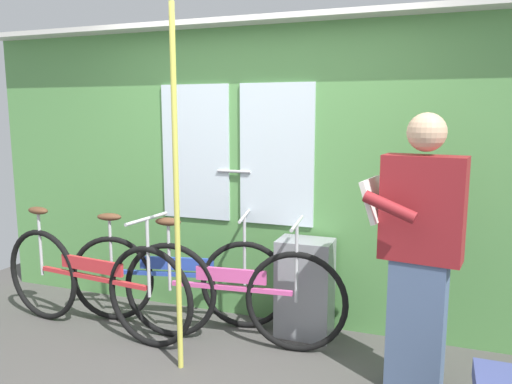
% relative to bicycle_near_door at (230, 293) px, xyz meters
% --- Properties ---
extents(train_door_wall, '(5.06, 0.28, 2.37)m').
position_rel_bicycle_near_door_xyz_m(train_door_wall, '(0.03, 0.55, 0.85)').
color(train_door_wall, '#56934C').
rests_on(train_door_wall, ground_plane).
extents(bicycle_near_door, '(1.68, 0.44, 0.94)m').
position_rel_bicycle_near_door_xyz_m(bicycle_near_door, '(0.00, 0.00, 0.00)').
color(bicycle_near_door, black).
rests_on(bicycle_near_door, ground_plane).
extents(bicycle_leaning_behind, '(1.83, 0.44, 0.96)m').
position_rel_bicycle_near_door_xyz_m(bicycle_leaning_behind, '(-1.08, -0.17, 0.01)').
color(bicycle_leaning_behind, black).
rests_on(bicycle_leaning_behind, ground_plane).
extents(bicycle_by_pole, '(1.76, 0.54, 0.91)m').
position_rel_bicycle_near_door_xyz_m(bicycle_by_pole, '(-0.54, 0.18, -0.01)').
color(bicycle_by_pole, black).
rests_on(bicycle_by_pole, ground_plane).
extents(passenger_reading_newspaper, '(0.60, 0.53, 1.68)m').
position_rel_bicycle_near_door_xyz_m(passenger_reading_newspaper, '(1.28, -0.17, 0.50)').
color(passenger_reading_newspaper, slate).
rests_on(passenger_reading_newspaper, ground_plane).
extents(trash_bin_by_wall, '(0.41, 0.28, 0.74)m').
position_rel_bicycle_near_door_xyz_m(trash_bin_by_wall, '(0.47, 0.34, -0.02)').
color(trash_bin_by_wall, gray).
rests_on(trash_bin_by_wall, ground_plane).
extents(handrail_pole, '(0.04, 0.04, 2.33)m').
position_rel_bicycle_near_door_xyz_m(handrail_pole, '(-0.18, -0.43, 0.78)').
color(handrail_pole, '#C6C14C').
rests_on(handrail_pole, ground_plane).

